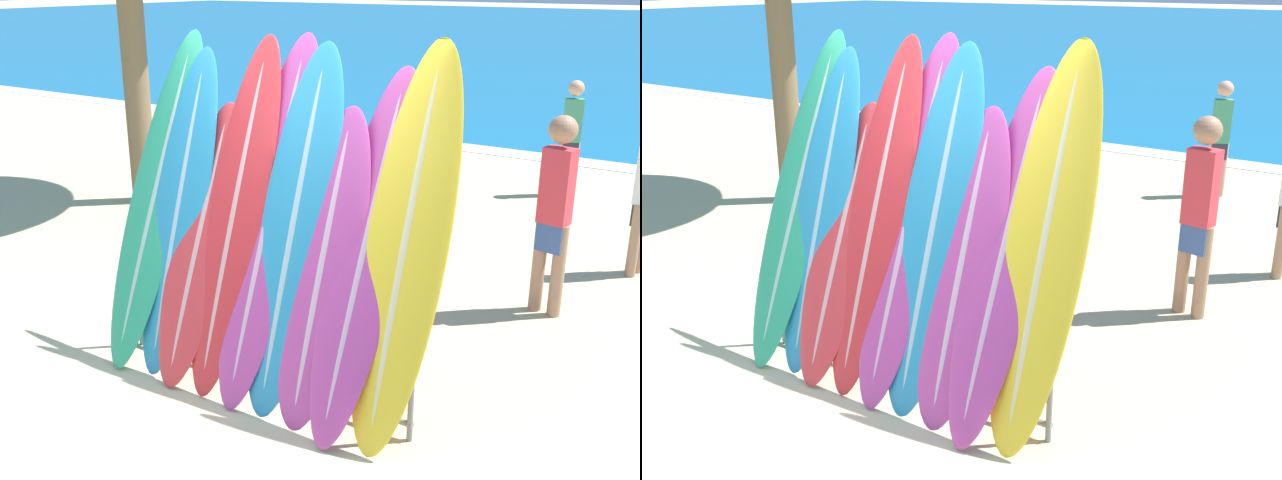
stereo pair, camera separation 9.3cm
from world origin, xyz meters
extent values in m
plane|color=#CCB789|center=(0.00, 0.00, 0.00)|extent=(160.00, 160.00, 0.00)
cube|color=white|center=(0.00, 8.96, 0.01)|extent=(120.00, 0.60, 0.01)
cylinder|color=slate|center=(-1.13, 0.54, 0.45)|extent=(0.04, 0.04, 0.89)
cylinder|color=slate|center=(1.32, 0.54, 0.45)|extent=(0.04, 0.04, 0.89)
cylinder|color=slate|center=(0.10, 0.54, 0.87)|extent=(2.49, 0.04, 0.04)
cylinder|color=slate|center=(0.10, 0.54, 0.12)|extent=(2.49, 0.04, 0.04)
ellipsoid|color=#289E70|center=(-0.97, 0.67, 1.24)|extent=(0.52, 1.15, 2.49)
ellipsoid|color=#9AC3B3|center=(-0.97, 0.67, 1.24)|extent=(0.09, 1.11, 2.39)
ellipsoid|color=teal|center=(-0.69, 0.62, 1.19)|extent=(0.51, 0.87, 2.38)
ellipsoid|color=#98BACC|center=(-0.69, 0.62, 1.19)|extent=(0.09, 0.84, 2.29)
ellipsoid|color=red|center=(-0.45, 0.56, 1.00)|extent=(0.53, 0.91, 2.00)
ellipsoid|color=#D59E9F|center=(-0.45, 0.56, 1.00)|extent=(0.10, 0.88, 1.93)
ellipsoid|color=red|center=(-0.16, 0.64, 1.25)|extent=(0.51, 1.00, 2.49)
ellipsoid|color=#D19A9C|center=(-0.16, 0.64, 1.25)|extent=(0.09, 0.97, 2.40)
ellipsoid|color=#B23D8E|center=(0.11, 0.66, 1.25)|extent=(0.54, 1.08, 2.51)
ellipsoid|color=#CAA1BE|center=(0.11, 0.66, 1.25)|extent=(0.10, 1.05, 2.41)
ellipsoid|color=teal|center=(0.35, 0.63, 1.23)|extent=(0.57, 0.92, 2.47)
ellipsoid|color=#98BACC|center=(0.35, 0.63, 1.23)|extent=(0.10, 0.89, 2.37)
ellipsoid|color=#B23D8E|center=(0.63, 0.57, 1.04)|extent=(0.55, 0.81, 2.08)
ellipsoid|color=#CAA1BE|center=(0.63, 0.57, 1.04)|extent=(0.10, 0.79, 2.00)
ellipsoid|color=#B23D8E|center=(0.91, 0.63, 1.17)|extent=(0.51, 1.11, 2.34)
ellipsoid|color=#CAA1BE|center=(0.91, 0.63, 1.17)|extent=(0.09, 1.07, 2.25)
ellipsoid|color=yellow|center=(1.19, 0.64, 1.26)|extent=(0.56, 0.91, 2.53)
ellipsoid|color=beige|center=(1.19, 0.64, 1.26)|extent=(0.10, 0.88, 2.43)
cylinder|color=#A87A5B|center=(1.34, 2.99, 0.42)|extent=(0.12, 0.12, 0.84)
cylinder|color=#A87A5B|center=(1.52, 2.96, 0.42)|extent=(0.12, 0.12, 0.84)
cube|color=#385693|center=(1.43, 2.97, 0.72)|extent=(0.26, 0.19, 0.25)
cube|color=#DB3842|center=(1.43, 2.97, 1.18)|extent=(0.28, 0.21, 0.66)
sphere|color=#A87A5B|center=(1.43, 2.97, 1.66)|extent=(0.24, 0.24, 0.24)
cylinder|color=#A87A5B|center=(1.89, 4.31, 0.37)|extent=(0.10, 0.10, 0.75)
cylinder|color=tan|center=(0.40, 6.90, 0.37)|extent=(0.10, 0.10, 0.74)
cylinder|color=tan|center=(0.54, 6.97, 0.37)|extent=(0.10, 0.10, 0.74)
cube|color=#282D38|center=(0.47, 6.93, 0.63)|extent=(0.25, 0.21, 0.22)
cube|color=#42996B|center=(0.47, 6.93, 1.03)|extent=(0.27, 0.23, 0.58)
sphere|color=tan|center=(0.47, 6.93, 1.46)|extent=(0.21, 0.21, 0.21)
cylinder|color=brown|center=(-4.17, 3.54, 1.88)|extent=(0.33, 0.33, 3.77)
camera|label=1|loc=(3.12, -3.26, 2.87)|focal=42.00mm
camera|label=2|loc=(3.20, -3.21, 2.87)|focal=42.00mm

